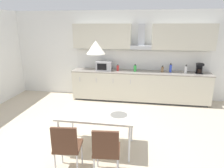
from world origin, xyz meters
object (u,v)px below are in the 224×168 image
Objects in this scene: bottle_red at (118,68)px; pendant_lamp at (96,47)px; bottle_blue at (171,68)px; dining_table at (97,115)px; coffee_maker at (199,68)px; microwave at (104,66)px; bottle_brown at (162,69)px; chair_near_right at (106,148)px; bottle_green at (135,68)px; bottle_white at (186,70)px; chair_near_left at (67,144)px.

bottle_red is 0.60× the size of pendant_lamp.
bottle_red is at bearing -178.87° from bottle_blue.
bottle_red reaches higher than dining_table.
bottle_red is at bearing 89.76° from dining_table.
coffee_maker is at bearing 48.60° from pendant_lamp.
pendant_lamp reaches higher than microwave.
dining_table is at bearing 71.57° from pendant_lamp.
microwave is at bearing -179.53° from bottle_brown.
chair_near_right is 1.62m from pendant_lamp.
bottle_green is at bearing -177.82° from bottle_brown.
bottle_brown is at bearing -179.35° from coffee_maker.
pendant_lamp reaches higher than bottle_red.
pendant_lamp reaches higher than chair_near_right.
dining_table is (-1.59, -2.74, -0.36)m from bottle_blue.
bottle_brown reaches higher than dining_table.
microwave is at bearing -178.45° from bottle_blue.
bottle_white is at bearing 0.23° from microwave.
bottle_white is 3.90m from chair_near_right.
bottle_white is 4.20m from chair_near_left.
chair_near_left is (-2.69, -3.49, -0.54)m from coffee_maker.
bottle_blue is at bearing 61.77° from chair_near_left.
bottle_white is 3.48m from pendant_lamp.
microwave is 2.43× the size of bottle_brown.
pendant_lamp is (0.30, 0.77, 1.39)m from chair_near_left.
pendant_lamp reaches higher than bottle_green.
chair_near_right is at bearing -120.79° from coffee_maker.
chair_near_right is at bearing -85.02° from bottle_red.
pendant_lamp is (-1.59, -2.74, 0.88)m from bottle_blue.
microwave is 0.35× the size of dining_table.
microwave is 2.75m from dining_table.
chair_near_right is at bearing -67.84° from pendant_lamp.
dining_table is at bearing -81.33° from microwave.
chair_near_left is (-0.31, -3.49, -0.48)m from bottle_red.
chair_near_left is at bearing -111.14° from pendant_lamp.
bottle_green is 0.84× the size of bottle_blue.
bottle_white is (0.43, -0.04, -0.01)m from bottle_blue.
bottle_green is (-1.85, -0.04, -0.05)m from coffee_maker.
bottle_red is at bearing 179.63° from bottle_brown.
coffee_maker reaches higher than microwave.
bottle_red is 0.71× the size of bottle_blue.
microwave reaches higher than bottle_blue.
microwave is 1.60× the size of coffee_maker.
pendant_lamp is at bearing -131.40° from coffee_maker.
bottle_blue reaches higher than chair_near_right.
bottle_white is 0.77× the size of pendant_lamp.
coffee_maker is 1.11× the size of bottle_blue.
chair_near_right and chair_near_left have the same top height.
bottle_blue is 0.85× the size of pendant_lamp.
dining_table is at bearing -116.60° from bottle_brown.
coffee_maker reaches higher than bottle_white.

